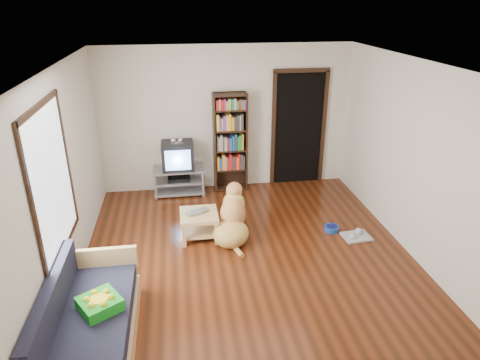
{
  "coord_description": "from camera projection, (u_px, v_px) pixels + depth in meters",
  "views": [
    {
      "loc": [
        -0.87,
        -4.94,
        3.32
      ],
      "look_at": [
        -0.03,
        0.63,
        0.9
      ],
      "focal_mm": 32.0,
      "sensor_mm": 36.0,
      "label": 1
    }
  ],
  "objects": [
    {
      "name": "ceiling",
      "position": [
        251.0,
        65.0,
        4.9
      ],
      "size": [
        5.0,
        5.0,
        0.0
      ],
      "primitive_type": "plane",
      "rotation": [
        3.14,
        0.0,
        0.0
      ],
      "color": "white",
      "rests_on": "ground"
    },
    {
      "name": "green_cushion",
      "position": [
        100.0,
        304.0,
        4.3
      ],
      "size": [
        0.51,
        0.51,
        0.12
      ],
      "primitive_type": "cube",
      "rotation": [
        0.0,
        0.0,
        0.57
      ],
      "color": "#1B961D",
      "rests_on": "sofa"
    },
    {
      "name": "tv_stand",
      "position": [
        179.0,
        180.0,
        7.74
      ],
      "size": [
        0.9,
        0.45,
        0.5
      ],
      "color": "#99999E",
      "rests_on": "ground"
    },
    {
      "name": "dog_bowl",
      "position": [
        332.0,
        228.0,
        6.58
      ],
      "size": [
        0.22,
        0.22,
        0.08
      ],
      "primitive_type": "cylinder",
      "color": "navy",
      "rests_on": "ground"
    },
    {
      "name": "laptop",
      "position": [
        199.0,
        213.0,
        6.23
      ],
      "size": [
        0.41,
        0.36,
        0.03
      ],
      "primitive_type": "imported",
      "rotation": [
        0.0,
        0.0,
        0.46
      ],
      "color": "#B8B9BD",
      "rests_on": "coffee_table"
    },
    {
      "name": "crt_tv",
      "position": [
        178.0,
        155.0,
        7.57
      ],
      "size": [
        0.55,
        0.52,
        0.58
      ],
      "color": "black",
      "rests_on": "tv_stand"
    },
    {
      "name": "bookshelf",
      "position": [
        230.0,
        137.0,
        7.66
      ],
      "size": [
        0.6,
        0.3,
        1.8
      ],
      "color": "black",
      "rests_on": "ground"
    },
    {
      "name": "ground",
      "position": [
        249.0,
        257.0,
        5.92
      ],
      "size": [
        5.0,
        5.0,
        0.0
      ],
      "primitive_type": "plane",
      "color": "#54210E",
      "rests_on": "ground"
    },
    {
      "name": "wall_left",
      "position": [
        64.0,
        181.0,
        5.1
      ],
      "size": [
        0.0,
        5.0,
        5.0
      ],
      "primitive_type": "plane",
      "rotation": [
        1.57,
        0.0,
        1.57
      ],
      "color": "beige",
      "rests_on": "ground"
    },
    {
      "name": "doorway",
      "position": [
        299.0,
        126.0,
        7.92
      ],
      "size": [
        1.03,
        0.05,
        2.19
      ],
      "color": "black",
      "rests_on": "wall_back"
    },
    {
      "name": "dog",
      "position": [
        232.0,
        220.0,
        6.28
      ],
      "size": [
        0.66,
        1.02,
        0.84
      ],
      "color": "gold",
      "rests_on": "ground"
    },
    {
      "name": "grey_rag",
      "position": [
        356.0,
        237.0,
        6.4
      ],
      "size": [
        0.42,
        0.35,
        0.03
      ],
      "primitive_type": "cube",
      "rotation": [
        0.0,
        0.0,
        0.08
      ],
      "color": "#A3A3A3",
      "rests_on": "ground"
    },
    {
      "name": "wall_back",
      "position": [
        226.0,
        119.0,
        7.68
      ],
      "size": [
        4.5,
        0.0,
        4.5
      ],
      "primitive_type": "plane",
      "rotation": [
        1.57,
        0.0,
        0.0
      ],
      "color": "beige",
      "rests_on": "ground"
    },
    {
      "name": "coffee_table",
      "position": [
        199.0,
        220.0,
        6.31
      ],
      "size": [
        0.55,
        0.55,
        0.4
      ],
      "color": "tan",
      "rests_on": "ground"
    },
    {
      "name": "window",
      "position": [
        52.0,
        182.0,
        4.57
      ],
      "size": [
        0.03,
        1.46,
        1.7
      ],
      "color": "white",
      "rests_on": "wall_left"
    },
    {
      "name": "wall_front",
      "position": [
        307.0,
        296.0,
        3.14
      ],
      "size": [
        4.5,
        0.0,
        4.5
      ],
      "primitive_type": "plane",
      "rotation": [
        -1.57,
        0.0,
        0.0
      ],
      "color": "beige",
      "rests_on": "ground"
    },
    {
      "name": "sofa",
      "position": [
        89.0,
        327.0,
        4.31
      ],
      "size": [
        0.8,
        1.8,
        0.8
      ],
      "color": "tan",
      "rests_on": "ground"
    },
    {
      "name": "wall_right",
      "position": [
        415.0,
        161.0,
        5.72
      ],
      "size": [
        0.0,
        5.0,
        5.0
      ],
      "primitive_type": "plane",
      "rotation": [
        1.57,
        0.0,
        -1.57
      ],
      "color": "beige",
      "rests_on": "ground"
    }
  ]
}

